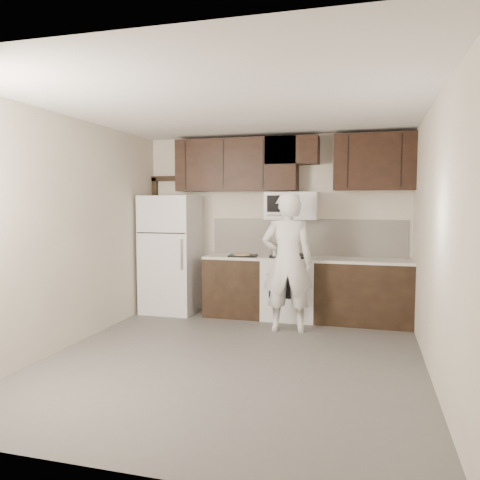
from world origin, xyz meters
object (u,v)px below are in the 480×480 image
at_px(stove, 290,287).
at_px(refrigerator, 171,254).
at_px(microwave, 292,206).
at_px(person, 287,262).

xyz_separation_m(stove, refrigerator, (-1.85, -0.05, 0.44)).
xyz_separation_m(microwave, refrigerator, (-1.85, -0.17, -0.75)).
bearing_deg(refrigerator, person, -18.05).
bearing_deg(microwave, person, -84.55).
xyz_separation_m(stove, person, (0.08, -0.68, 0.46)).
height_order(refrigerator, person, person).
height_order(microwave, person, microwave).
relative_size(stove, microwave, 1.24).
relative_size(refrigerator, person, 0.98).
relative_size(microwave, refrigerator, 0.42).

